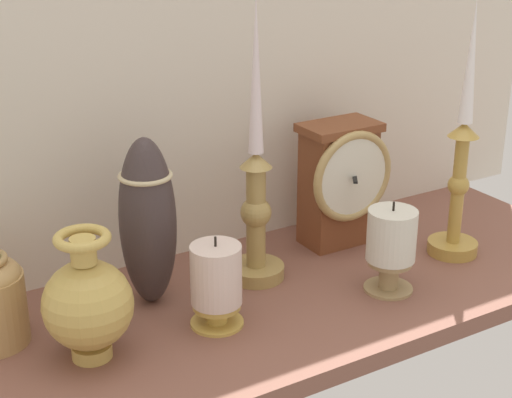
% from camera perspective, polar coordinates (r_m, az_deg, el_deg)
% --- Properties ---
extents(ground_plane, '(1.00, 0.36, 0.02)m').
position_cam_1_polar(ground_plane, '(1.07, 1.52, -7.28)').
color(ground_plane, brown).
extents(back_wall, '(1.20, 0.02, 0.65)m').
position_cam_1_polar(back_wall, '(1.11, -3.57, 12.36)').
color(back_wall, beige).
rests_on(back_wall, ground_plane).
extents(mantel_clock, '(0.13, 0.09, 0.18)m').
position_cam_1_polar(mantel_clock, '(1.17, 6.02, 1.22)').
color(mantel_clock, brown).
rests_on(mantel_clock, ground_plane).
extents(candlestick_tall_left, '(0.07, 0.07, 0.37)m').
position_cam_1_polar(candlestick_tall_left, '(1.16, 14.29, 2.04)').
color(candlestick_tall_left, '#B58E3D').
rests_on(candlestick_tall_left, ground_plane).
extents(candlestick_tall_center, '(0.08, 0.08, 0.38)m').
position_cam_1_polar(candlestick_tall_center, '(1.05, 0.13, 0.08)').
color(candlestick_tall_center, '#A68749').
rests_on(candlestick_tall_center, ground_plane).
extents(brass_vase_bulbous, '(0.10, 0.10, 0.15)m').
position_cam_1_polar(brass_vase_bulbous, '(0.91, -11.86, -7.22)').
color(brass_vase_bulbous, tan).
rests_on(brass_vase_bulbous, ground_plane).
extents(pillar_candle_front, '(0.07, 0.07, 0.12)m').
position_cam_1_polar(pillar_candle_front, '(0.96, -2.84, -5.97)').
color(pillar_candle_front, gold).
rests_on(pillar_candle_front, ground_plane).
extents(pillar_candle_near_clock, '(0.06, 0.06, 0.13)m').
position_cam_1_polar(pillar_candle_near_clock, '(1.05, 9.57, -3.21)').
color(pillar_candle_near_clock, '#A28759').
rests_on(pillar_candle_near_clock, ground_plane).
extents(tall_ceramic_vase, '(0.07, 0.07, 0.22)m').
position_cam_1_polar(tall_ceramic_vase, '(1.00, -7.70, -1.57)').
color(tall_ceramic_vase, '#3C3030').
rests_on(tall_ceramic_vase, ground_plane).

